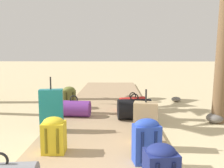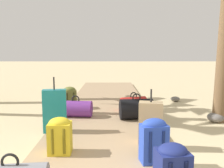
{
  "view_description": "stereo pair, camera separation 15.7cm",
  "coord_description": "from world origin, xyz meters",
  "px_view_note": "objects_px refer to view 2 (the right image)",
  "views": [
    {
      "loc": [
        0.24,
        -1.31,
        1.38
      ],
      "look_at": [
        0.13,
        4.86,
        0.55
      ],
      "focal_mm": 38.69,
      "sensor_mm": 36.0,
      "label": 1
    },
    {
      "loc": [
        0.08,
        -1.31,
        1.38
      ],
      "look_at": [
        0.13,
        4.86,
        0.55
      ],
      "focal_mm": 38.69,
      "sensor_mm": 36.0,
      "label": 2
    }
  ],
  "objects_px": {
    "suitcase_tan": "(151,123)",
    "suitcase_teal": "(55,111)",
    "duffel_bag_red": "(133,103)",
    "backpack_blue": "(154,139)",
    "duffel_bag_black": "(136,109)",
    "duffel_bag_purple": "(76,109)",
    "backpack_yellow": "(60,134)",
    "backpack_olive": "(70,97)"
  },
  "relations": [
    {
      "from": "suitcase_teal",
      "to": "duffel_bag_purple",
      "type": "bearing_deg",
      "value": 77.61
    },
    {
      "from": "backpack_yellow",
      "to": "suitcase_teal",
      "type": "relative_size",
      "value": 0.52
    },
    {
      "from": "suitcase_tan",
      "to": "duffel_bag_black",
      "type": "bearing_deg",
      "value": 92.88
    },
    {
      "from": "backpack_blue",
      "to": "suitcase_teal",
      "type": "height_order",
      "value": "suitcase_teal"
    },
    {
      "from": "duffel_bag_purple",
      "to": "backpack_blue",
      "type": "distance_m",
      "value": 2.37
    },
    {
      "from": "duffel_bag_black",
      "to": "backpack_blue",
      "type": "relative_size",
      "value": 1.26
    },
    {
      "from": "backpack_yellow",
      "to": "duffel_bag_red",
      "type": "height_order",
      "value": "backpack_yellow"
    },
    {
      "from": "duffel_bag_red",
      "to": "duffel_bag_purple",
      "type": "bearing_deg",
      "value": -153.25
    },
    {
      "from": "backpack_yellow",
      "to": "backpack_olive",
      "type": "xyz_separation_m",
      "value": [
        -0.29,
        2.48,
        0.02
      ]
    },
    {
      "from": "backpack_blue",
      "to": "suitcase_teal",
      "type": "xyz_separation_m",
      "value": [
        -1.41,
        1.11,
        0.07
      ]
    },
    {
      "from": "duffel_bag_black",
      "to": "suitcase_teal",
      "type": "xyz_separation_m",
      "value": [
        -1.41,
        -0.75,
        0.15
      ]
    },
    {
      "from": "duffel_bag_black",
      "to": "duffel_bag_red",
      "type": "distance_m",
      "value": 0.8
    },
    {
      "from": "backpack_yellow",
      "to": "duffel_bag_purple",
      "type": "height_order",
      "value": "backpack_yellow"
    },
    {
      "from": "suitcase_tan",
      "to": "backpack_olive",
      "type": "height_order",
      "value": "suitcase_tan"
    },
    {
      "from": "duffel_bag_purple",
      "to": "backpack_olive",
      "type": "relative_size",
      "value": 1.34
    },
    {
      "from": "duffel_bag_black",
      "to": "backpack_olive",
      "type": "bearing_deg",
      "value": 148.27
    },
    {
      "from": "backpack_yellow",
      "to": "suitcase_teal",
      "type": "height_order",
      "value": "suitcase_teal"
    },
    {
      "from": "backpack_olive",
      "to": "duffel_bag_red",
      "type": "distance_m",
      "value": 1.47
    },
    {
      "from": "duffel_bag_black",
      "to": "suitcase_teal",
      "type": "bearing_deg",
      "value": -152.05
    },
    {
      "from": "backpack_yellow",
      "to": "backpack_olive",
      "type": "height_order",
      "value": "backpack_olive"
    },
    {
      "from": "suitcase_tan",
      "to": "duffel_bag_red",
      "type": "bearing_deg",
      "value": 91.21
    },
    {
      "from": "suitcase_tan",
      "to": "backpack_olive",
      "type": "distance_m",
      "value": 2.62
    },
    {
      "from": "duffel_bag_black",
      "to": "backpack_blue",
      "type": "xyz_separation_m",
      "value": [
        0.0,
        -1.85,
        0.08
      ]
    },
    {
      "from": "duffel_bag_purple",
      "to": "backpack_olive",
      "type": "bearing_deg",
      "value": 108.28
    },
    {
      "from": "backpack_blue",
      "to": "duffel_bag_black",
      "type": "bearing_deg",
      "value": 90.15
    },
    {
      "from": "backpack_olive",
      "to": "backpack_blue",
      "type": "height_order",
      "value": "backpack_blue"
    },
    {
      "from": "backpack_olive",
      "to": "duffel_bag_black",
      "type": "bearing_deg",
      "value": -31.73
    },
    {
      "from": "suitcase_tan",
      "to": "duffel_bag_black",
      "type": "height_order",
      "value": "suitcase_tan"
    },
    {
      "from": "duffel_bag_purple",
      "to": "suitcase_teal",
      "type": "relative_size",
      "value": 0.75
    },
    {
      "from": "suitcase_teal",
      "to": "duffel_bag_black",
      "type": "bearing_deg",
      "value": 27.95
    },
    {
      "from": "duffel_bag_black",
      "to": "suitcase_tan",
      "type": "bearing_deg",
      "value": -87.12
    },
    {
      "from": "duffel_bag_red",
      "to": "backpack_blue",
      "type": "xyz_separation_m",
      "value": [
        -0.02,
        -2.65,
        0.13
      ]
    },
    {
      "from": "suitcase_tan",
      "to": "suitcase_teal",
      "type": "distance_m",
      "value": 1.56
    },
    {
      "from": "duffel_bag_black",
      "to": "duffel_bag_red",
      "type": "xyz_separation_m",
      "value": [
        0.02,
        0.79,
        -0.05
      ]
    },
    {
      "from": "backpack_yellow",
      "to": "suitcase_teal",
      "type": "xyz_separation_m",
      "value": [
        -0.25,
        0.84,
        0.1
      ]
    },
    {
      "from": "duffel_bag_purple",
      "to": "suitcase_tan",
      "type": "bearing_deg",
      "value": -48.61
    },
    {
      "from": "duffel_bag_purple",
      "to": "duffel_bag_red",
      "type": "height_order",
      "value": "duffel_bag_purple"
    },
    {
      "from": "suitcase_teal",
      "to": "backpack_yellow",
      "type": "bearing_deg",
      "value": -73.32
    },
    {
      "from": "backpack_yellow",
      "to": "backpack_olive",
      "type": "bearing_deg",
      "value": 96.57
    },
    {
      "from": "backpack_blue",
      "to": "suitcase_tan",
      "type": "bearing_deg",
      "value": 84.34
    },
    {
      "from": "suitcase_tan",
      "to": "duffel_bag_red",
      "type": "distance_m",
      "value": 2.06
    },
    {
      "from": "backpack_yellow",
      "to": "suitcase_tan",
      "type": "height_order",
      "value": "suitcase_tan"
    }
  ]
}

